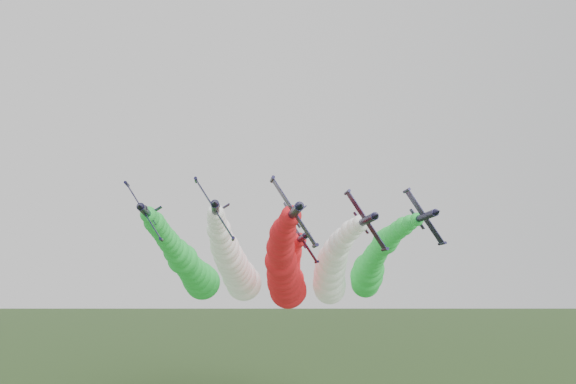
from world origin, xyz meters
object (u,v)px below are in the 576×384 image
jet_inner_right (331,273)px  jet_outer_right (371,269)px  jet_inner_left (235,267)px  jet_lead (285,274)px  jet_outer_left (191,268)px  jet_trail (291,278)px

jet_inner_right → jet_outer_right: size_ratio=1.00×
jet_inner_left → jet_outer_right: jet_outer_right is taller
jet_lead → jet_inner_right: 14.20m
jet_inner_right → jet_outer_left: size_ratio=0.99×
jet_trail → jet_lead: bearing=-99.7°
jet_inner_left → jet_inner_right: 20.93m
jet_inner_right → jet_outer_right: 11.85m
jet_inner_right → jet_trail: (-6.72, 17.29, -0.61)m
jet_inner_left → jet_outer_left: jet_outer_left is taller
jet_outer_left → jet_outer_right: 41.15m
jet_outer_right → jet_lead: bearing=-146.2°
jet_inner_left → jet_outer_right: bearing=9.7°
jet_outer_right → jet_trail: 20.73m
jet_inner_left → jet_outer_left: (-9.87, 7.11, -0.01)m
jet_inner_left → jet_trail: size_ratio=1.01×
jet_inner_left → jet_trail: 22.18m
jet_lead → jet_inner_left: 13.41m
jet_lead → jet_trail: size_ratio=1.01×
jet_lead → jet_trail: bearing=80.3°
jet_inner_left → jet_trail: jet_inner_left is taller
jet_lead → jet_outer_right: 25.95m
jet_lead → jet_outer_right: (21.52, 14.40, 1.78)m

